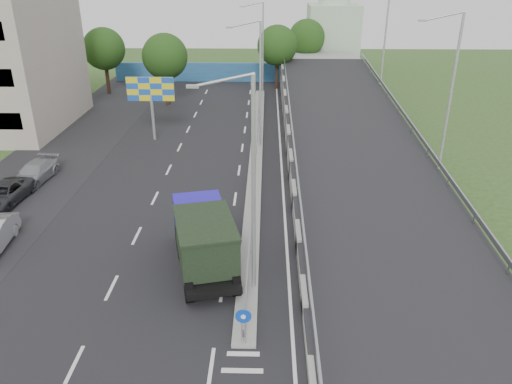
{
  "coord_description": "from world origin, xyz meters",
  "views": [
    {
      "loc": [
        0.85,
        -13.56,
        14.12
      ],
      "look_at": [
        0.26,
        12.39,
        2.2
      ],
      "focal_mm": 35.0,
      "sensor_mm": 36.0,
      "label": 1
    }
  ],
  "objects_px": {
    "lamp_post_mid": "(258,79)",
    "billboard": "(151,93)",
    "dump_truck": "(204,237)",
    "parked_car_c": "(3,194)",
    "lamp_post_near": "(249,178)",
    "parked_car_d": "(35,172)",
    "sign_bollard": "(244,326)",
    "lamp_post_far": "(261,43)",
    "church": "(333,32)"
  },
  "relations": [
    {
      "from": "lamp_post_mid",
      "to": "parked_car_d",
      "type": "relative_size",
      "value": 2.17
    },
    {
      "from": "lamp_post_near",
      "to": "lamp_post_far",
      "type": "bearing_deg",
      "value": 90.0
    },
    {
      "from": "lamp_post_near",
      "to": "parked_car_c",
      "type": "relative_size",
      "value": 2.09
    },
    {
      "from": "dump_truck",
      "to": "parked_car_c",
      "type": "distance_m",
      "value": 15.5
    },
    {
      "from": "dump_truck",
      "to": "parked_car_c",
      "type": "bearing_deg",
      "value": 138.72
    },
    {
      "from": "sign_bollard",
      "to": "dump_truck",
      "type": "height_order",
      "value": "dump_truck"
    },
    {
      "from": "lamp_post_mid",
      "to": "dump_truck",
      "type": "distance_m",
      "value": 18.6
    },
    {
      "from": "parked_car_c",
      "to": "dump_truck",
      "type": "bearing_deg",
      "value": -22.62
    },
    {
      "from": "church",
      "to": "lamp_post_near",
      "type": "bearing_deg",
      "value": -100.38
    },
    {
      "from": "sign_bollard",
      "to": "lamp_post_near",
      "type": "bearing_deg",
      "value": 88.36
    },
    {
      "from": "dump_truck",
      "to": "parked_car_c",
      "type": "xyz_separation_m",
      "value": [
        -13.77,
        7.03,
        -1.02
      ]
    },
    {
      "from": "sign_bollard",
      "to": "parked_car_c",
      "type": "xyz_separation_m",
      "value": [
        -16.02,
        12.87,
        -0.36
      ]
    },
    {
      "from": "dump_truck",
      "to": "lamp_post_near",
      "type": "bearing_deg",
      "value": -54.73
    },
    {
      "from": "lamp_post_near",
      "to": "billboard",
      "type": "distance_m",
      "value": 23.87
    },
    {
      "from": "billboard",
      "to": "sign_bollard",
      "type": "bearing_deg",
      "value": -70.79
    },
    {
      "from": "sign_bollard",
      "to": "lamp_post_near",
      "type": "distance_m",
      "value": 6.12
    },
    {
      "from": "parked_car_c",
      "to": "billboard",
      "type": "bearing_deg",
      "value": 65.95
    },
    {
      "from": "lamp_post_near",
      "to": "lamp_post_far",
      "type": "xyz_separation_m",
      "value": [
        0.0,
        40.0,
        0.0
      ]
    },
    {
      "from": "lamp_post_mid",
      "to": "parked_car_d",
      "type": "height_order",
      "value": "lamp_post_mid"
    },
    {
      "from": "church",
      "to": "parked_car_d",
      "type": "height_order",
      "value": "church"
    },
    {
      "from": "lamp_post_near",
      "to": "dump_truck",
      "type": "bearing_deg",
      "value": 139.53
    },
    {
      "from": "lamp_post_mid",
      "to": "dump_truck",
      "type": "relative_size",
      "value": 1.38
    },
    {
      "from": "church",
      "to": "dump_truck",
      "type": "distance_m",
      "value": 53.53
    },
    {
      "from": "sign_bollard",
      "to": "parked_car_c",
      "type": "relative_size",
      "value": 0.35
    },
    {
      "from": "parked_car_d",
      "to": "church",
      "type": "bearing_deg",
      "value": 63.08
    },
    {
      "from": "dump_truck",
      "to": "parked_car_d",
      "type": "height_order",
      "value": "dump_truck"
    },
    {
      "from": "lamp_post_mid",
      "to": "billboard",
      "type": "distance_m",
      "value": 9.47
    },
    {
      "from": "lamp_post_near",
      "to": "dump_truck",
      "type": "distance_m",
      "value": 5.16
    },
    {
      "from": "lamp_post_near",
      "to": "parked_car_d",
      "type": "height_order",
      "value": "lamp_post_near"
    },
    {
      "from": "lamp_post_mid",
      "to": "parked_car_d",
      "type": "bearing_deg",
      "value": -154.94
    },
    {
      "from": "lamp_post_near",
      "to": "parked_car_d",
      "type": "xyz_separation_m",
      "value": [
        -15.65,
        12.68,
        -5.13
      ]
    },
    {
      "from": "lamp_post_mid",
      "to": "lamp_post_far",
      "type": "distance_m",
      "value": 20.0
    },
    {
      "from": "lamp_post_near",
      "to": "lamp_post_far",
      "type": "height_order",
      "value": "same"
    },
    {
      "from": "parked_car_c",
      "to": "parked_car_d",
      "type": "relative_size",
      "value": 1.04
    },
    {
      "from": "parked_car_d",
      "to": "sign_bollard",
      "type": "bearing_deg",
      "value": -41.92
    },
    {
      "from": "billboard",
      "to": "dump_truck",
      "type": "height_order",
      "value": "billboard"
    },
    {
      "from": "lamp_post_near",
      "to": "parked_car_d",
      "type": "relative_size",
      "value": 2.17
    },
    {
      "from": "parked_car_c",
      "to": "sign_bollard",
      "type": "bearing_deg",
      "value": -34.36
    },
    {
      "from": "lamp_post_mid",
      "to": "lamp_post_far",
      "type": "relative_size",
      "value": 1.0
    },
    {
      "from": "lamp_post_mid",
      "to": "sign_bollard",
      "type": "bearing_deg",
      "value": -90.26
    },
    {
      "from": "parked_car_c",
      "to": "parked_car_d",
      "type": "bearing_deg",
      "value": 86.9
    },
    {
      "from": "lamp_post_far",
      "to": "parked_car_d",
      "type": "height_order",
      "value": "lamp_post_far"
    },
    {
      "from": "sign_bollard",
      "to": "church",
      "type": "distance_m",
      "value": 58.84
    },
    {
      "from": "billboard",
      "to": "parked_car_c",
      "type": "xyz_separation_m",
      "value": [
        -7.02,
        -12.96,
        -3.52
      ]
    },
    {
      "from": "lamp_post_near",
      "to": "lamp_post_mid",
      "type": "height_order",
      "value": "same"
    },
    {
      "from": "parked_car_d",
      "to": "lamp_post_near",
      "type": "bearing_deg",
      "value": -34.21
    },
    {
      "from": "billboard",
      "to": "parked_car_d",
      "type": "relative_size",
      "value": 1.18
    },
    {
      "from": "lamp_post_mid",
      "to": "lamp_post_far",
      "type": "height_order",
      "value": "same"
    },
    {
      "from": "church",
      "to": "dump_truck",
      "type": "bearing_deg",
      "value": -103.26
    },
    {
      "from": "church",
      "to": "dump_truck",
      "type": "relative_size",
      "value": 1.88
    }
  ]
}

